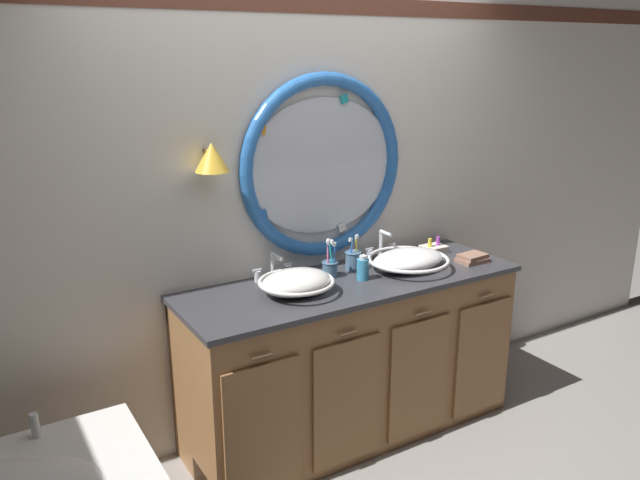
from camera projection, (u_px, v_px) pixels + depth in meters
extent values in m
plane|color=gray|center=(358.00, 457.00, 3.41)|extent=(14.00, 14.00, 0.00)
cube|color=silver|center=(301.00, 200.00, 3.52)|extent=(6.40, 0.08, 2.60)
cube|color=brown|center=(304.00, 4.00, 3.19)|extent=(6.27, 0.01, 0.09)
ellipsoid|color=silver|center=(323.00, 166.00, 3.47)|extent=(0.94, 0.02, 0.74)
torus|color=#2866B7|center=(324.00, 167.00, 3.47)|extent=(1.01, 0.07, 1.01)
cube|color=orange|center=(393.00, 155.00, 3.69)|extent=(0.05, 0.01, 0.05)
cube|color=teal|center=(344.00, 99.00, 3.42)|extent=(0.05, 0.01, 0.05)
cube|color=orange|center=(261.00, 130.00, 3.21)|extent=(0.05, 0.01, 0.05)
cube|color=#2866B7|center=(263.00, 215.00, 3.34)|extent=(0.05, 0.01, 0.05)
cube|color=silver|center=(342.00, 227.00, 3.62)|extent=(0.05, 0.01, 0.05)
cylinder|color=#4C3823|center=(208.00, 152.00, 3.07)|extent=(0.02, 0.09, 0.02)
cone|color=gold|center=(212.00, 157.00, 3.04)|extent=(0.17, 0.17, 0.14)
cube|color=olive|center=(351.00, 359.00, 3.54)|extent=(1.87, 0.60, 0.89)
cube|color=#38383D|center=(352.00, 282.00, 3.41)|extent=(1.90, 0.64, 0.03)
cube|color=#38383D|center=(324.00, 279.00, 3.67)|extent=(1.87, 0.02, 0.11)
cube|color=olive|center=(263.00, 430.00, 2.95)|extent=(0.39, 0.02, 0.67)
cylinder|color=#422D1E|center=(262.00, 357.00, 2.83)|extent=(0.10, 0.01, 0.01)
cube|color=olive|center=(347.00, 403.00, 3.18)|extent=(0.39, 0.02, 0.67)
cylinder|color=#422D1E|center=(349.00, 334.00, 3.06)|extent=(0.10, 0.01, 0.01)
cube|color=olive|center=(419.00, 379.00, 3.41)|extent=(0.39, 0.02, 0.67)
cylinder|color=#422D1E|center=(424.00, 314.00, 3.29)|extent=(0.10, 0.01, 0.01)
cube|color=olive|center=(482.00, 358.00, 3.65)|extent=(0.39, 0.02, 0.67)
cylinder|color=#422D1E|center=(488.00, 297.00, 3.53)|extent=(0.10, 0.01, 0.01)
cylinder|color=silver|center=(35.00, 425.00, 2.66)|extent=(0.04, 0.04, 0.11)
ellipsoid|color=white|center=(296.00, 282.00, 3.18)|extent=(0.37, 0.27, 0.12)
torus|color=white|center=(296.00, 282.00, 3.18)|extent=(0.39, 0.39, 0.02)
cylinder|color=silver|center=(296.00, 282.00, 3.18)|extent=(0.03, 0.03, 0.01)
ellipsoid|color=white|center=(408.00, 260.00, 3.54)|extent=(0.44, 0.28, 0.11)
torus|color=white|center=(408.00, 259.00, 3.54)|extent=(0.46, 0.46, 0.02)
cylinder|color=silver|center=(408.00, 259.00, 3.54)|extent=(0.03, 0.03, 0.01)
cylinder|color=silver|center=(273.00, 277.00, 3.41)|extent=(0.05, 0.05, 0.02)
cylinder|color=silver|center=(273.00, 265.00, 3.39)|extent=(0.02, 0.02, 0.12)
sphere|color=silver|center=(273.00, 254.00, 3.37)|extent=(0.03, 0.03, 0.03)
cylinder|color=silver|center=(277.00, 257.00, 3.33)|extent=(0.02, 0.09, 0.02)
cylinder|color=silver|center=(258.00, 276.00, 3.36)|extent=(0.04, 0.04, 0.06)
cylinder|color=silver|center=(288.00, 270.00, 3.45)|extent=(0.04, 0.04, 0.06)
cube|color=silver|center=(257.00, 270.00, 3.35)|extent=(0.05, 0.01, 0.01)
cube|color=silver|center=(288.00, 265.00, 3.44)|extent=(0.05, 0.01, 0.01)
cylinder|color=silver|center=(381.00, 255.00, 3.76)|extent=(0.05, 0.05, 0.02)
cylinder|color=silver|center=(381.00, 243.00, 3.74)|extent=(0.02, 0.02, 0.14)
sphere|color=silver|center=(381.00, 231.00, 3.72)|extent=(0.03, 0.03, 0.03)
cylinder|color=silver|center=(386.00, 233.00, 3.68)|extent=(0.02, 0.09, 0.02)
cylinder|color=silver|center=(369.00, 254.00, 3.72)|extent=(0.04, 0.04, 0.06)
cylinder|color=silver|center=(392.00, 250.00, 3.80)|extent=(0.04, 0.04, 0.06)
cube|color=silver|center=(369.00, 249.00, 3.71)|extent=(0.05, 0.01, 0.01)
cube|color=silver|center=(392.00, 245.00, 3.79)|extent=(0.05, 0.01, 0.01)
cylinder|color=slate|center=(330.00, 269.00, 3.43)|extent=(0.08, 0.08, 0.08)
torus|color=slate|center=(330.00, 262.00, 3.42)|extent=(0.09, 0.09, 0.01)
cylinder|color=blue|center=(334.00, 260.00, 3.43)|extent=(0.02, 0.04, 0.16)
cube|color=white|center=(334.00, 244.00, 3.40)|extent=(0.02, 0.03, 0.03)
cylinder|color=purple|center=(328.00, 258.00, 3.43)|extent=(0.03, 0.04, 0.17)
cube|color=white|center=(328.00, 241.00, 3.40)|extent=(0.02, 0.02, 0.03)
cylinder|color=pink|center=(328.00, 260.00, 3.40)|extent=(0.02, 0.02, 0.18)
cube|color=white|center=(328.00, 242.00, 3.38)|extent=(0.02, 0.02, 0.02)
cylinder|color=#19ADB2|center=(332.00, 260.00, 3.40)|extent=(0.03, 0.02, 0.18)
cube|color=white|center=(332.00, 242.00, 3.37)|extent=(0.02, 0.02, 0.02)
cylinder|color=slate|center=(353.00, 261.00, 3.55)|extent=(0.09, 0.09, 0.10)
torus|color=slate|center=(353.00, 252.00, 3.53)|extent=(0.09, 0.09, 0.01)
cylinder|color=yellow|center=(357.00, 253.00, 3.54)|extent=(0.02, 0.02, 0.16)
cube|color=white|center=(357.00, 237.00, 3.52)|extent=(0.02, 0.02, 0.02)
cylinder|color=blue|center=(350.00, 255.00, 3.53)|extent=(0.01, 0.03, 0.15)
cube|color=white|center=(351.00, 240.00, 3.51)|extent=(0.02, 0.01, 0.03)
cylinder|color=#388EBC|center=(363.00, 269.00, 3.38)|extent=(0.07, 0.07, 0.11)
cylinder|color=silver|center=(363.00, 257.00, 3.36)|extent=(0.04, 0.04, 0.02)
cylinder|color=silver|center=(365.00, 256.00, 3.34)|extent=(0.01, 0.04, 0.01)
cube|color=#936B56|center=(472.00, 260.00, 3.67)|extent=(0.17, 0.12, 0.02)
cube|color=#936B56|center=(473.00, 256.00, 3.67)|extent=(0.17, 0.12, 0.02)
cube|color=beige|center=(434.00, 249.00, 3.85)|extent=(0.14, 0.12, 0.04)
cylinder|color=yellow|center=(430.00, 243.00, 3.82)|extent=(0.02, 0.02, 0.05)
cylinder|color=purple|center=(438.00, 241.00, 3.85)|extent=(0.02, 0.02, 0.05)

